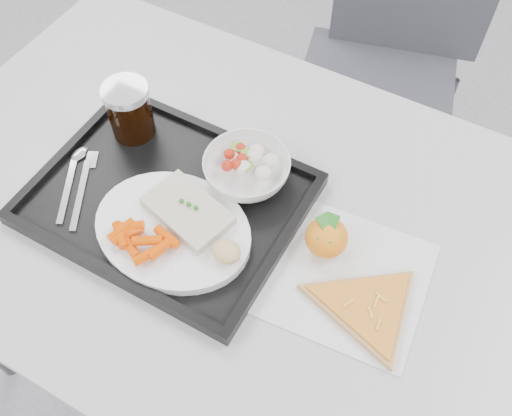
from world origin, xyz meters
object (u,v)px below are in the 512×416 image
object	(u,v)px
tray	(168,200)
pizza_slice	(367,307)
table	(231,228)
cola_glass	(129,110)
tangerine	(327,237)
chair	(391,50)
dinner_plate	(173,230)
salad_bowl	(247,170)

from	to	relation	value
tray	pizza_slice	size ratio (longest dim) A/B	1.73
table	tray	bearing A→B (deg)	-156.21
table	cola_glass	bearing A→B (deg)	166.99
table	tangerine	size ratio (longest dim) A/B	13.38
tray	tangerine	xyz separation A→B (m)	(0.28, 0.05, 0.03)
chair	dinner_plate	xyz separation A→B (m)	(-0.09, -0.88, 0.24)
tangerine	dinner_plate	bearing A→B (deg)	-155.65
tangerine	pizza_slice	world-z (taller)	tangerine
table	salad_bowl	bearing A→B (deg)	89.16
salad_bowl	tangerine	size ratio (longest dim) A/B	1.70
tray	dinner_plate	bearing A→B (deg)	-47.63
table	salad_bowl	distance (m)	0.12
pizza_slice	dinner_plate	bearing A→B (deg)	-174.08
table	pizza_slice	size ratio (longest dim) A/B	4.62
dinner_plate	salad_bowl	bearing A→B (deg)	72.70
dinner_plate	salad_bowl	distance (m)	0.17
salad_bowl	pizza_slice	world-z (taller)	salad_bowl
chair	table	bearing A→B (deg)	-92.82
cola_glass	pizza_slice	xyz separation A→B (m)	(0.52, -0.12, -0.06)
pizza_slice	chair	bearing A→B (deg)	106.29
table	tangerine	distance (m)	0.21
chair	pizza_slice	bearing A→B (deg)	-73.71
salad_bowl	tangerine	bearing A→B (deg)	-17.18
dinner_plate	salad_bowl	size ratio (longest dim) A/B	1.78
dinner_plate	pizza_slice	distance (m)	0.33
cola_glass	tangerine	size ratio (longest dim) A/B	1.20
dinner_plate	tray	bearing A→B (deg)	132.37
cola_glass	dinner_plate	bearing A→B (deg)	-38.76
salad_bowl	cola_glass	bearing A→B (deg)	-178.53
table	tray	size ratio (longest dim) A/B	2.67
tray	tangerine	world-z (taller)	tangerine
chair	tray	size ratio (longest dim) A/B	2.07
tray	pizza_slice	world-z (taller)	tray
table	dinner_plate	bearing A→B (deg)	-116.48
salad_bowl	cola_glass	xyz separation A→B (m)	(-0.24, -0.01, 0.03)
tray	salad_bowl	xyz separation A→B (m)	(0.10, 0.10, 0.03)
chair	cola_glass	size ratio (longest dim) A/B	8.61
tray	pizza_slice	distance (m)	0.38
cola_glass	chair	bearing A→B (deg)	68.99
chair	tray	xyz separation A→B (m)	(-0.14, -0.82, 0.22)
salad_bowl	pizza_slice	xyz separation A→B (m)	(0.28, -0.12, -0.03)
chair	dinner_plate	world-z (taller)	chair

